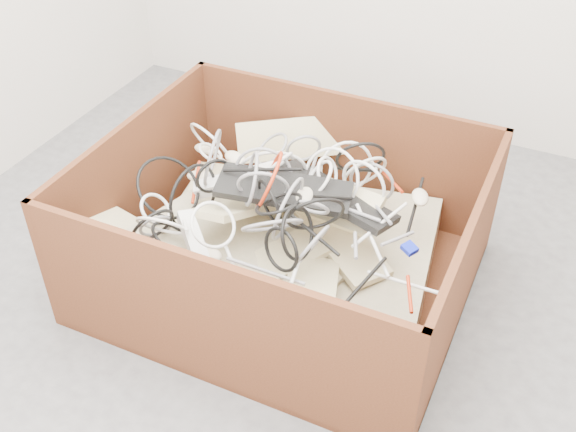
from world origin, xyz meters
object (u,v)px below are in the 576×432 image
at_px(power_strip_left, 237,180).
at_px(power_strip_right, 195,242).
at_px(cardboard_box, 281,253).
at_px(vga_plug, 410,248).

bearing_deg(power_strip_left, power_strip_right, -113.15).
xyz_separation_m(power_strip_left, power_strip_right, (0.03, -0.35, -0.02)).
distance_m(cardboard_box, power_strip_left, 0.31).
bearing_deg(vga_plug, cardboard_box, -155.39).
bearing_deg(power_strip_right, power_strip_left, 139.27).
distance_m(cardboard_box, power_strip_right, 0.39).
relative_size(power_strip_right, vga_plug, 5.92).
bearing_deg(power_strip_right, vga_plug, 64.12).
height_order(cardboard_box, vga_plug, cardboard_box).
height_order(cardboard_box, power_strip_right, cardboard_box).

